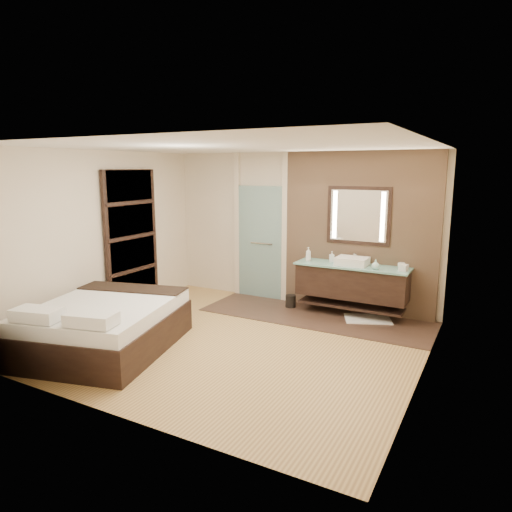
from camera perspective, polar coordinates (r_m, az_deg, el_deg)
The scene contains 15 objects.
floor at distance 6.59m, azimuth -2.69°, elevation -10.63°, with size 5.00×5.00×0.00m, color olive.
tile_strip at distance 7.70m, azimuth 7.41°, elevation -7.44°, with size 3.80×1.30×0.01m, color #3A271F.
stone_wall at distance 7.81m, azimuth 12.70°, elevation 2.78°, with size 2.60×0.08×2.70m, color tan.
vanity at distance 7.68m, azimuth 11.86°, elevation -3.18°, with size 1.85×0.55×0.88m.
mirror_unit at distance 7.72m, azimuth 12.69°, elevation 4.94°, with size 1.06×0.04×0.96m.
frosted_door at distance 8.51m, azimuth 0.56°, elevation 2.31°, with size 1.10×0.12×2.70m.
shoji_partition at distance 8.18m, azimuth -15.26°, elevation 2.04°, with size 0.06×1.20×2.40m.
bed at distance 6.55m, azimuth -18.33°, elevation -8.27°, with size 2.11×2.41×0.79m.
bath_mat at distance 7.67m, azimuth 13.79°, elevation -7.65°, with size 0.72×0.50×0.02m, color white.
waste_bin at distance 8.09m, azimuth 4.35°, elevation -5.67°, with size 0.18×0.18×0.23m, color black.
tissue_box at distance 7.36m, azimuth 17.95°, elevation -1.40°, with size 0.12×0.12×0.10m, color silver.
soap_bottle_a at distance 7.79m, azimuth 6.56°, elevation 0.23°, with size 0.09×0.09×0.24m, color silver.
soap_bottle_b at distance 7.78m, azimuth 9.46°, elevation -0.07°, with size 0.08×0.08×0.18m, color #B2B2B2.
soap_bottle_c at distance 7.36m, azimuth 14.73°, elevation -1.03°, with size 0.12×0.12×0.15m, color silver.
cup at distance 7.54m, azimuth 17.73°, elevation -1.14°, with size 0.11×0.11×0.09m, color white.
Camera 1 is at (3.18, -5.24, 2.42)m, focal length 32.00 mm.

